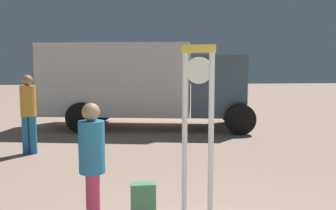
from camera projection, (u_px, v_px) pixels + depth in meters
name	position (u px, v px, depth m)	size (l,w,h in m)	color
standing_clock	(198.00, 116.00, 4.45)	(0.42, 0.27, 2.21)	white
person_near_clock	(92.00, 162.00, 3.97)	(0.29, 0.29, 1.54)	#C73A5B
backpack	(143.00, 202.00, 4.45)	(0.32, 0.20, 0.47)	#478961
person_distant	(28.00, 110.00, 7.83)	(0.34, 0.34, 1.78)	teal
box_truck_near	(140.00, 81.00, 11.39)	(6.92, 3.58, 2.68)	silver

